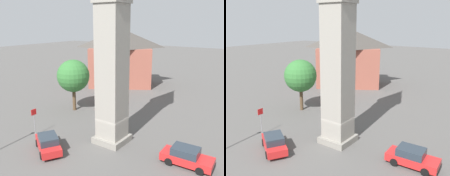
# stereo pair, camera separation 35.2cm
# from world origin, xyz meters

# --- Properties ---
(ground_plane) EXTENTS (200.00, 200.00, 0.00)m
(ground_plane) POSITION_xyz_m (0.00, 0.00, 0.00)
(ground_plane) COLOR #565451
(clock_tower) EXTENTS (3.49, 3.49, 22.34)m
(clock_tower) POSITION_xyz_m (0.00, 0.00, 13.10)
(clock_tower) COLOR gray
(clock_tower) RESTS_ON ground
(car_silver_kerb) EXTENTS (3.55, 4.41, 1.53)m
(car_silver_kerb) POSITION_xyz_m (4.80, -3.67, 0.76)
(car_silver_kerb) COLOR red
(car_silver_kerb) RESTS_ON ground
(car_red_corner) EXTENTS (4.23, 3.96, 1.53)m
(car_red_corner) POSITION_xyz_m (-9.44, -7.51, 0.76)
(car_red_corner) COLOR red
(car_red_corner) RESTS_ON ground
(car_white_side) EXTENTS (1.94, 4.19, 1.53)m
(car_white_side) POSITION_xyz_m (-0.08, 7.32, 0.76)
(car_white_side) COLOR red
(car_white_side) RESTS_ON ground
(tree) EXTENTS (4.18, 4.18, 6.72)m
(tree) POSITION_xyz_m (-4.51, -9.25, 4.61)
(tree) COLOR brown
(tree) RESTS_ON ground
(building_corner_back) EXTENTS (12.61, 13.81, 10.28)m
(building_corner_back) POSITION_xyz_m (-19.74, -11.98, 5.25)
(building_corner_back) COLOR #995142
(building_corner_back) RESTS_ON ground
(road_sign) EXTENTS (0.60, 0.07, 2.80)m
(road_sign) POSITION_xyz_m (3.36, -7.32, 1.90)
(road_sign) COLOR gray
(road_sign) RESTS_ON ground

